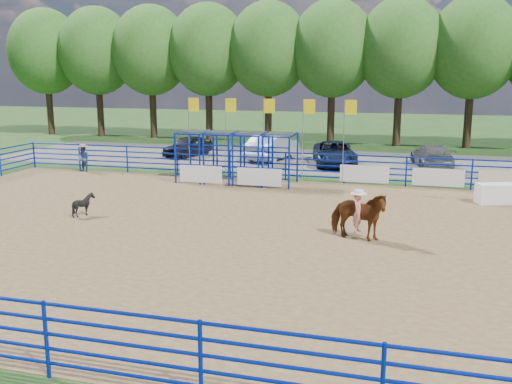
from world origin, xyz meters
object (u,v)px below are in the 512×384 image
car_d (432,156)px  announcer_table (496,194)px  car_a (188,146)px  calf (84,205)px  car_c (335,153)px  spectator_cowboy (83,158)px  car_b (273,147)px  horse_and_rider (358,214)px

car_d → announcer_table: bearing=93.9°
announcer_table → car_a: car_a is taller
calf → car_a: size_ratio=0.23×
car_c → car_d: 5.68m
announcer_table → car_a: 20.21m
announcer_table → spectator_cowboy: (-21.14, 2.12, 0.36)m
announcer_table → car_b: (-12.12, 9.47, 0.39)m
calf → spectator_cowboy: size_ratio=0.58×
calf → spectator_cowboy: bearing=9.6°
calf → car_c: bearing=-49.7°
spectator_cowboy → car_a: 7.98m
calf → car_d: car_d is taller
spectator_cowboy → car_b: 11.63m
calf → car_b: size_ratio=0.18×
calf → car_b: bearing=-35.0°
calf → car_b: (3.59, 16.05, 0.36)m
car_a → car_b: bearing=16.3°
announcer_table → car_b: car_b is taller
calf → car_c: 16.76m
car_a → car_d: 15.49m
car_d → horse_and_rider: bearing=69.6°
announcer_table → spectator_cowboy: spectator_cowboy is taller
car_a → car_d: (15.49, -0.22, -0.01)m
car_b → car_d: (9.72, -0.28, -0.15)m
car_b → car_d: bearing=-170.6°
announcer_table → car_c: size_ratio=0.31×
car_a → calf: bearing=-66.6°
spectator_cowboy → car_c: size_ratio=0.30×
horse_and_rider → car_b: size_ratio=0.47×
calf → car_a: (-2.18, 15.99, 0.22)m
spectator_cowboy → car_c: (13.13, 6.18, -0.09)m
announcer_table → car_c: car_c is taller
announcer_table → car_d: size_ratio=0.34×
car_b → spectator_cowboy: bearing=50.2°
announcer_table → car_a: bearing=152.3°
horse_and_rider → calf: (-10.57, 0.40, -0.45)m
announcer_table → horse_and_rider: (-5.14, -6.98, 0.48)m
car_b → car_a: bearing=11.7°
horse_and_rider → car_d: bearing=80.4°
announcer_table → calf: 17.03m
car_a → car_c: car_c is taller
car_c → car_d: size_ratio=1.10×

